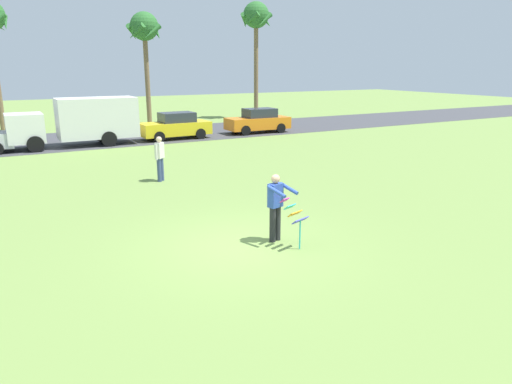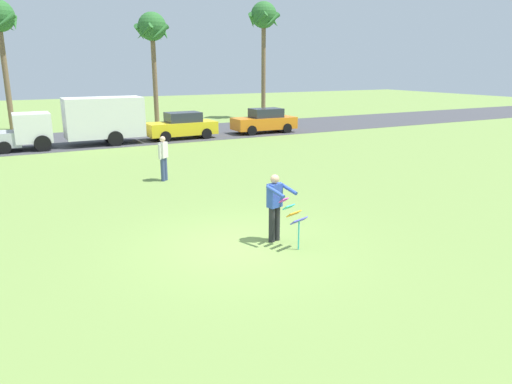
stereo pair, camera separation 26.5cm
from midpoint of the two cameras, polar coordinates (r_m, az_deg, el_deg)
The scene contains 10 objects.
ground_plane at distance 11.80m, azimuth -1.14°, elevation -6.48°, with size 120.00×120.00×0.00m, color olive.
road_strip at distance 30.68m, azimuth -18.29°, elevation 6.13°, with size 120.00×8.00×0.01m, color #424247.
person_kite_flyer at distance 11.81m, azimuth 2.96°, elevation -1.60°, with size 0.66×0.74×1.73m.
kite_held at distance 11.44m, azimuth 5.24°, elevation -2.86°, with size 0.55×0.71×1.21m.
parked_truck_white_box at distance 28.03m, azimuth -19.25°, elevation 8.19°, with size 6.70×2.13×2.62m.
parked_car_yellow at distance 29.38m, azimuth -8.68°, elevation 7.86°, with size 4.25×1.93×1.60m.
parked_car_orange at distance 31.69m, azimuth 1.26°, elevation 8.54°, with size 4.24×1.90×1.60m.
palm_tree_centre_far at distance 38.22m, azimuth -12.18°, elevation 18.41°, with size 2.58×2.71×8.22m.
palm_tree_far_left at distance 40.91m, azimuth 1.13°, elevation 19.95°, with size 2.58×2.71×9.37m.
person_walker_near at distance 18.51m, azimuth -10.69°, elevation 4.18°, with size 0.45×0.41×1.73m.
Camera 2 is at (-4.77, -9.90, 4.31)m, focal length 33.20 mm.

